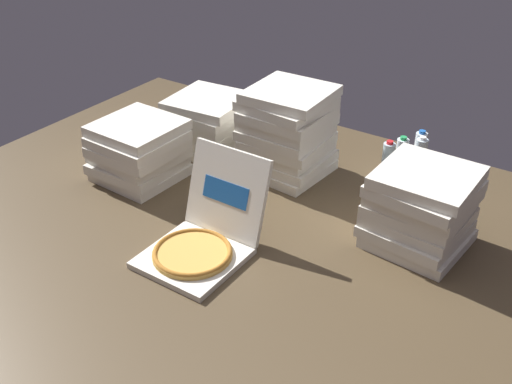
{
  "coord_description": "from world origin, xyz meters",
  "views": [
    {
      "loc": [
        1.29,
        -1.82,
        1.55
      ],
      "look_at": [
        -0.02,
        0.1,
        0.14
      ],
      "focal_mm": 42.82,
      "sensor_mm": 36.0,
      "label": 1
    }
  ],
  "objects_px": {
    "open_pizza_box": "(203,236)",
    "water_bottle_3": "(387,164)",
    "pizza_stack_center_far": "(288,131)",
    "pizza_stack_right_far": "(139,151)",
    "pizza_stack_center_near": "(210,123)",
    "water_bottle_0": "(401,159)",
    "pizza_stack_left_far": "(421,208)",
    "water_bottle_1": "(419,153)",
    "water_bottle_2": "(420,159)"
  },
  "relations": [
    {
      "from": "pizza_stack_right_far",
      "to": "water_bottle_1",
      "type": "xyz_separation_m",
      "value": [
        1.14,
        0.83,
        -0.04
      ]
    },
    {
      "from": "pizza_stack_right_far",
      "to": "pizza_stack_center_near",
      "type": "height_order",
      "value": "same"
    },
    {
      "from": "water_bottle_0",
      "to": "water_bottle_3",
      "type": "xyz_separation_m",
      "value": [
        -0.04,
        -0.08,
        0.0
      ]
    },
    {
      "from": "pizza_stack_center_far",
      "to": "water_bottle_3",
      "type": "bearing_deg",
      "value": 18.54
    },
    {
      "from": "pizza_stack_left_far",
      "to": "water_bottle_0",
      "type": "distance_m",
      "value": 0.54
    },
    {
      "from": "open_pizza_box",
      "to": "pizza_stack_center_far",
      "type": "height_order",
      "value": "pizza_stack_center_far"
    },
    {
      "from": "pizza_stack_right_far",
      "to": "pizza_stack_center_near",
      "type": "distance_m",
      "value": 0.47
    },
    {
      "from": "pizza_stack_center_near",
      "to": "water_bottle_0",
      "type": "relative_size",
      "value": 1.76
    },
    {
      "from": "pizza_stack_center_near",
      "to": "water_bottle_3",
      "type": "relative_size",
      "value": 1.76
    },
    {
      "from": "pizza_stack_left_far",
      "to": "pizza_stack_right_far",
      "type": "relative_size",
      "value": 1.04
    },
    {
      "from": "pizza_stack_center_near",
      "to": "water_bottle_1",
      "type": "xyz_separation_m",
      "value": [
        1.06,
        0.37,
        -0.03
      ]
    },
    {
      "from": "pizza_stack_center_near",
      "to": "pizza_stack_center_far",
      "type": "bearing_deg",
      "value": 1.14
    },
    {
      "from": "water_bottle_3",
      "to": "pizza_stack_left_far",
      "type": "bearing_deg",
      "value": -50.83
    },
    {
      "from": "open_pizza_box",
      "to": "water_bottle_2",
      "type": "height_order",
      "value": "open_pizza_box"
    },
    {
      "from": "water_bottle_1",
      "to": "pizza_stack_right_far",
      "type": "bearing_deg",
      "value": -143.86
    },
    {
      "from": "water_bottle_3",
      "to": "pizza_stack_right_far",
      "type": "bearing_deg",
      "value": -148.91
    },
    {
      "from": "pizza_stack_center_near",
      "to": "water_bottle_0",
      "type": "bearing_deg",
      "value": 13.98
    },
    {
      "from": "open_pizza_box",
      "to": "water_bottle_2",
      "type": "bearing_deg",
      "value": 64.75
    },
    {
      "from": "pizza_stack_right_far",
      "to": "pizza_stack_center_far",
      "type": "xyz_separation_m",
      "value": [
        0.57,
        0.47,
        0.07
      ]
    },
    {
      "from": "pizza_stack_left_far",
      "to": "water_bottle_2",
      "type": "distance_m",
      "value": 0.56
    },
    {
      "from": "pizza_stack_left_far",
      "to": "water_bottle_1",
      "type": "bearing_deg",
      "value": 111.22
    },
    {
      "from": "pizza_stack_center_near",
      "to": "pizza_stack_right_far",
      "type": "bearing_deg",
      "value": -100.29
    },
    {
      "from": "pizza_stack_center_near",
      "to": "water_bottle_2",
      "type": "bearing_deg",
      "value": 15.57
    },
    {
      "from": "water_bottle_3",
      "to": "open_pizza_box",
      "type": "bearing_deg",
      "value": -112.59
    },
    {
      "from": "water_bottle_1",
      "to": "water_bottle_2",
      "type": "distance_m",
      "value": 0.07
    },
    {
      "from": "open_pizza_box",
      "to": "water_bottle_2",
      "type": "xyz_separation_m",
      "value": [
        0.51,
        1.09,
        0.03
      ]
    },
    {
      "from": "open_pizza_box",
      "to": "water_bottle_0",
      "type": "relative_size",
      "value": 2.11
    },
    {
      "from": "pizza_stack_right_far",
      "to": "water_bottle_2",
      "type": "bearing_deg",
      "value": 33.28
    },
    {
      "from": "pizza_stack_center_far",
      "to": "water_bottle_2",
      "type": "relative_size",
      "value": 1.88
    },
    {
      "from": "open_pizza_box",
      "to": "pizza_stack_center_far",
      "type": "relative_size",
      "value": 1.13
    },
    {
      "from": "water_bottle_0",
      "to": "water_bottle_2",
      "type": "height_order",
      "value": "same"
    },
    {
      "from": "water_bottle_2",
      "to": "water_bottle_3",
      "type": "relative_size",
      "value": 1.0
    },
    {
      "from": "pizza_stack_right_far",
      "to": "open_pizza_box",
      "type": "bearing_deg",
      "value": -26.0
    },
    {
      "from": "pizza_stack_center_far",
      "to": "pizza_stack_center_near",
      "type": "height_order",
      "value": "pizza_stack_center_far"
    },
    {
      "from": "pizza_stack_center_near",
      "to": "water_bottle_1",
      "type": "bearing_deg",
      "value": 19.21
    },
    {
      "from": "water_bottle_0",
      "to": "water_bottle_1",
      "type": "height_order",
      "value": "same"
    },
    {
      "from": "pizza_stack_left_far",
      "to": "water_bottle_0",
      "type": "bearing_deg",
      "value": 120.75
    },
    {
      "from": "pizza_stack_left_far",
      "to": "pizza_stack_center_far",
      "type": "bearing_deg",
      "value": 164.26
    },
    {
      "from": "pizza_stack_center_far",
      "to": "water_bottle_0",
      "type": "xyz_separation_m",
      "value": [
        0.52,
        0.24,
        -0.11
      ]
    },
    {
      "from": "pizza_stack_right_far",
      "to": "water_bottle_0",
      "type": "distance_m",
      "value": 1.31
    },
    {
      "from": "water_bottle_0",
      "to": "water_bottle_1",
      "type": "bearing_deg",
      "value": 66.86
    },
    {
      "from": "water_bottle_2",
      "to": "water_bottle_0",
      "type": "bearing_deg",
      "value": -146.62
    },
    {
      "from": "open_pizza_box",
      "to": "water_bottle_3",
      "type": "bearing_deg",
      "value": 67.41
    },
    {
      "from": "pizza_stack_right_far",
      "to": "water_bottle_3",
      "type": "distance_m",
      "value": 1.23
    },
    {
      "from": "pizza_stack_right_far",
      "to": "water_bottle_3",
      "type": "relative_size",
      "value": 1.74
    },
    {
      "from": "water_bottle_1",
      "to": "water_bottle_2",
      "type": "bearing_deg",
      "value": -66.69
    },
    {
      "from": "pizza_stack_right_far",
      "to": "water_bottle_3",
      "type": "height_order",
      "value": "pizza_stack_right_far"
    },
    {
      "from": "pizza_stack_right_far",
      "to": "pizza_stack_center_near",
      "type": "relative_size",
      "value": 0.99
    },
    {
      "from": "open_pizza_box",
      "to": "water_bottle_1",
      "type": "relative_size",
      "value": 2.11
    },
    {
      "from": "pizza_stack_left_far",
      "to": "water_bottle_1",
      "type": "distance_m",
      "value": 0.63
    }
  ]
}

